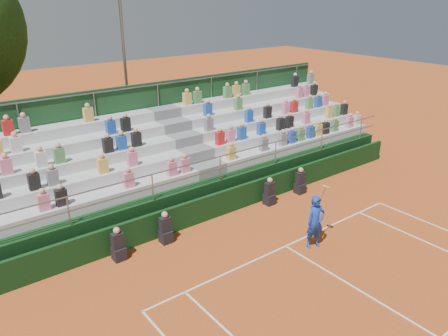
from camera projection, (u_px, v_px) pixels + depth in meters
ground at (286, 246)px, 15.03m from camera, size 90.00×90.00×0.00m
courtside_wall at (229, 201)px, 17.21m from camera, size 20.00×0.15×1.00m
line_officials at (222, 210)px, 16.51m from camera, size 8.87×0.40×1.19m
grandstand at (184, 164)px, 19.38m from camera, size 20.00×5.20×4.40m
tennis_player at (315, 222)px, 14.70m from camera, size 0.92×0.60×2.22m
floodlight_mast at (124, 59)px, 22.40m from camera, size 0.60×0.25×8.59m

